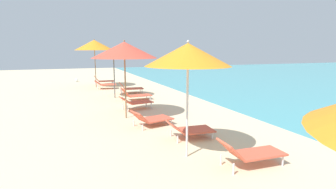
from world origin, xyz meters
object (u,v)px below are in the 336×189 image
at_px(lounger_fifth_shoreside, 130,88).
at_px(lounger_farthest_inland, 105,84).
at_px(umbrella_fifth, 113,54).
at_px(lounger_farthest_shoreside, 103,80).
at_px(umbrella_farthest, 94,45).
at_px(beach_ball, 77,80).
at_px(lounger_fourth_inland, 151,118).
at_px(umbrella_fourth, 124,50).
at_px(lounger_fourth_shoreside, 136,102).
at_px(lounger_fifth_inland, 135,95).
at_px(umbrella_third, 188,55).
at_px(lounger_third_shoreside, 190,129).
at_px(lounger_third_inland, 250,152).

bearing_deg(lounger_fifth_shoreside, lounger_farthest_inland, 120.81).
bearing_deg(umbrella_fifth, lounger_farthest_shoreside, 88.47).
relative_size(umbrella_farthest, beach_ball, 12.47).
distance_m(lounger_fourth_inland, lounger_fifth_shoreside, 6.67).
xyz_separation_m(lounger_fifth_shoreside, lounger_farthest_inland, (-1.09, 2.22, -0.00)).
height_order(umbrella_fourth, lounger_fourth_inland, umbrella_fourth).
distance_m(umbrella_fifth, umbrella_farthest, 4.38).
height_order(lounger_fourth_shoreside, lounger_fifth_inland, lounger_fifth_inland).
height_order(lounger_fifth_inland, umbrella_farthest, umbrella_farthest).
height_order(lounger_fifth_shoreside, beach_ball, lounger_fifth_shoreside).
bearing_deg(lounger_fifth_inland, beach_ball, 100.10).
height_order(umbrella_third, lounger_third_shoreside, umbrella_third).
xyz_separation_m(umbrella_fourth, beach_ball, (-1.24, 12.24, -2.28)).
height_order(umbrella_third, lounger_fifth_inland, umbrella_third).
height_order(umbrella_farthest, lounger_farthest_shoreside, umbrella_farthest).
bearing_deg(umbrella_third, umbrella_farthest, 93.27).
height_order(umbrella_fourth, lounger_fifth_shoreside, umbrella_fourth).
bearing_deg(lounger_farthest_shoreside, lounger_fourth_shoreside, -86.60).
bearing_deg(lounger_fourth_inland, lounger_fourth_shoreside, 72.99).
bearing_deg(lounger_fifth_shoreside, umbrella_fourth, -99.96).
relative_size(umbrella_fifth, lounger_farthest_shoreside, 1.81).
height_order(lounger_third_shoreside, lounger_fourth_inland, lounger_fourth_inland).
bearing_deg(lounger_farthest_shoreside, lounger_farthest_inland, -92.64).
bearing_deg(lounger_fourth_inland, lounger_third_inland, -88.06).
height_order(umbrella_third, lounger_farthest_inland, umbrella_third).
bearing_deg(lounger_fourth_shoreside, lounger_farthest_inland, 83.18).
height_order(lounger_third_inland, lounger_fifth_inland, lounger_fifth_inland).
distance_m(lounger_third_inland, lounger_fourth_shoreside, 6.20).
bearing_deg(lounger_fifth_inland, lounger_fourth_inland, -102.09).
xyz_separation_m(lounger_farthest_inland, beach_ball, (-1.53, 4.68, -0.19)).
xyz_separation_m(lounger_third_shoreside, lounger_farthest_shoreside, (-0.71, 12.44, 0.05)).
height_order(lounger_third_shoreside, lounger_fourth_shoreside, lounger_fourth_shoreside).
distance_m(lounger_third_shoreside, umbrella_farthest, 11.68).
bearing_deg(umbrella_fifth, lounger_farthest_inland, 90.35).
bearing_deg(lounger_third_inland, lounger_fifth_shoreside, 93.27).
relative_size(lounger_fourth_shoreside, lounger_fourth_inland, 1.00).
xyz_separation_m(lounger_third_inland, lounger_farthest_inland, (-1.29, 12.45, 0.01)).
height_order(lounger_third_shoreside, lounger_fifth_inland, lounger_fifth_inland).
bearing_deg(umbrella_third, beach_ball, 96.31).
bearing_deg(umbrella_third, umbrella_fifth, 91.66).
xyz_separation_m(lounger_fourth_inland, lounger_farthest_shoreside, (-0.09, 10.90, 0.06)).
bearing_deg(lounger_third_shoreside, beach_ball, 102.69).
xyz_separation_m(lounger_fifth_inland, lounger_farthest_inland, (-0.84, 4.33, 0.04)).
bearing_deg(umbrella_farthest, umbrella_fourth, -88.94).
xyz_separation_m(umbrella_farthest, lounger_farthest_shoreside, (0.62, 1.10, -2.41)).
relative_size(lounger_third_shoreside, lounger_fifth_shoreside, 0.94).
bearing_deg(umbrella_third, lounger_farthest_inland, 91.28).
bearing_deg(lounger_third_shoreside, lounger_farthest_inland, 98.43).
bearing_deg(umbrella_fourth, lounger_fifth_inland, 70.57).
bearing_deg(lounger_fifth_shoreside, umbrella_fifth, -128.56).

